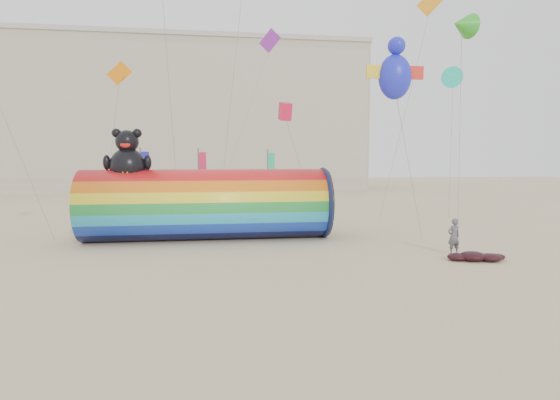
{
  "coord_description": "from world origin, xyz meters",
  "views": [
    {
      "loc": [
        -2.43,
        -19.38,
        4.38
      ],
      "look_at": [
        0.5,
        1.5,
        2.4
      ],
      "focal_mm": 28.0,
      "sensor_mm": 36.0,
      "label": 1
    }
  ],
  "objects": [
    {
      "name": "windsock_assembly",
      "position": [
        -3.05,
        4.63,
        2.01
      ],
      "size": [
        13.17,
        4.01,
        6.07
      ],
      "color": "red",
      "rests_on": "ground"
    },
    {
      "name": "hotel_building",
      "position": [
        -12.0,
        45.95,
        10.31
      ],
      "size": [
        60.4,
        15.4,
        20.6
      ],
      "color": "#B7AD99",
      "rests_on": "ground"
    },
    {
      "name": "fabric_bundle",
      "position": [
        8.58,
        -2.17,
        0.17
      ],
      "size": [
        2.62,
        1.35,
        0.41
      ],
      "color": "#380A12",
      "rests_on": "ground"
    },
    {
      "name": "kite_handler",
      "position": [
        8.2,
        -0.96,
        0.84
      ],
      "size": [
        0.66,
        0.48,
        1.69
      ],
      "primitive_type": "imported",
      "rotation": [
        0.0,
        0.0,
        3.28
      ],
      "color": "#505356",
      "rests_on": "ground"
    },
    {
      "name": "festival_banners",
      "position": [
        -3.16,
        14.48,
        2.64
      ],
      "size": [
        10.1,
        4.76,
        5.2
      ],
      "color": "#59595E",
      "rests_on": "ground"
    },
    {
      "name": "ground",
      "position": [
        0.0,
        0.0,
        0.0
      ],
      "size": [
        160.0,
        160.0,
        0.0
      ],
      "primitive_type": "plane",
      "color": "#CCB58C",
      "rests_on": "ground"
    }
  ]
}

